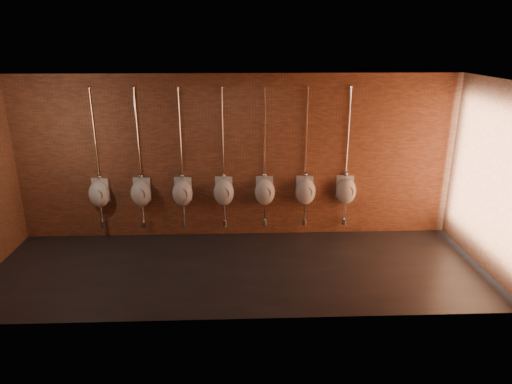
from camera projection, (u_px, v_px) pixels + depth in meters
ground at (239, 268)px, 7.95m from camera, size 8.50×8.50×0.00m
room_shell at (237, 157)px, 7.30m from camera, size 8.54×3.04×3.22m
urinal_0 at (99, 193)px, 8.83m from camera, size 0.45×0.41×2.72m
urinal_1 at (141, 193)px, 8.85m from camera, size 0.45×0.41×2.72m
urinal_2 at (183, 192)px, 8.88m from camera, size 0.45×0.41×2.72m
urinal_3 at (224, 192)px, 8.91m from camera, size 0.45×0.41×2.72m
urinal_4 at (265, 191)px, 8.94m from camera, size 0.45×0.41×2.72m
urinal_5 at (305, 191)px, 8.97m from camera, size 0.45×0.41×2.72m
urinal_6 at (346, 190)px, 9.00m from camera, size 0.45×0.41×2.72m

